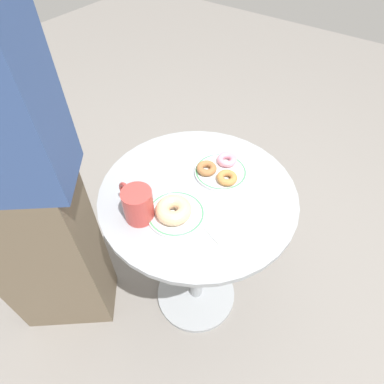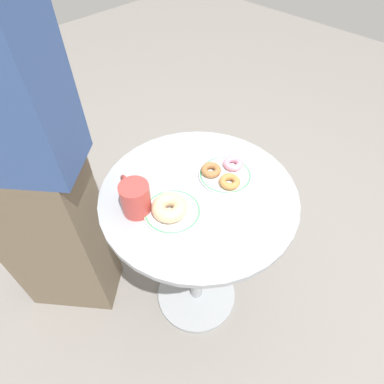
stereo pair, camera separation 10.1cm
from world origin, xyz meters
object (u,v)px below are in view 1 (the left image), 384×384
(donut_cinnamon, at_px, (207,168))
(cafe_table, at_px, (197,239))
(plate_right, at_px, (221,172))
(donut_pink_frosted, at_px, (227,160))
(paper_napkin, at_px, (226,220))
(plate_left, at_px, (176,213))
(donut_glazed, at_px, (172,209))
(donut_old_fashioned, at_px, (227,178))
(person_figure, at_px, (2,183))
(coffee_mug, at_px, (137,204))

(donut_cinnamon, bearing_deg, cafe_table, -163.08)
(plate_right, bearing_deg, donut_cinnamon, 126.12)
(donut_pink_frosted, relative_size, paper_napkin, 0.48)
(donut_cinnamon, bearing_deg, plate_right, -53.88)
(plate_left, bearing_deg, donut_glazed, 161.25)
(cafe_table, bearing_deg, paper_napkin, -108.80)
(donut_old_fashioned, bearing_deg, donut_pink_frosted, 32.20)
(person_figure, bearing_deg, donut_pink_frosted, -40.68)
(person_figure, bearing_deg, paper_napkin, -61.12)
(plate_right, height_order, donut_pink_frosted, donut_pink_frosted)
(donut_cinnamon, bearing_deg, donut_old_fashioned, -88.52)
(donut_cinnamon, height_order, paper_napkin, donut_cinnamon)
(donut_cinnamon, bearing_deg, donut_pink_frosted, -23.16)
(plate_left, relative_size, plate_right, 0.99)
(person_figure, bearing_deg, donut_glazed, -61.25)
(donut_pink_frosted, bearing_deg, coffee_mug, 164.75)
(plate_right, distance_m, person_figure, 0.67)
(plate_left, distance_m, plate_right, 0.23)
(donut_old_fashioned, height_order, coffee_mug, coffee_mug)
(donut_pink_frosted, xyz_separation_m, person_figure, (-0.53, 0.46, 0.05))
(cafe_table, bearing_deg, plate_left, 179.28)
(plate_left, xyz_separation_m, donut_old_fashioned, (0.20, -0.05, 0.02))
(donut_old_fashioned, height_order, paper_napkin, donut_old_fashioned)
(donut_pink_frosted, bearing_deg, donut_glazed, 177.90)
(paper_napkin, bearing_deg, cafe_table, 71.20)
(donut_cinnamon, bearing_deg, donut_glazed, -174.13)
(donut_glazed, bearing_deg, paper_napkin, -60.71)
(plate_right, height_order, person_figure, person_figure)
(donut_pink_frosted, xyz_separation_m, donut_cinnamon, (-0.08, 0.03, 0.00))
(donut_glazed, bearing_deg, plate_left, -18.75)
(donut_glazed, bearing_deg, cafe_table, -2.16)
(donut_old_fashioned, relative_size, coffee_mug, 0.50)
(plate_right, relative_size, donut_old_fashioned, 2.60)
(coffee_mug, bearing_deg, donut_glazed, -55.92)
(plate_right, bearing_deg, person_figure, 136.28)
(coffee_mug, bearing_deg, donut_old_fashioned, -27.39)
(donut_cinnamon, bearing_deg, plate_left, -172.94)
(donut_cinnamon, bearing_deg, paper_napkin, -129.42)
(cafe_table, height_order, donut_pink_frosted, donut_pink_frosted)
(plate_left, height_order, paper_napkin, plate_left)
(donut_glazed, relative_size, donut_cinnamon, 1.59)
(paper_napkin, relative_size, coffee_mug, 1.06)
(cafe_table, distance_m, coffee_mug, 0.37)
(plate_right, distance_m, donut_cinnamon, 0.05)
(plate_left, bearing_deg, cafe_table, -0.72)
(paper_napkin, relative_size, person_figure, 0.08)
(cafe_table, relative_size, coffee_mug, 5.58)
(cafe_table, xyz_separation_m, person_figure, (-0.37, 0.45, 0.34))
(donut_pink_frosted, xyz_separation_m, coffee_mug, (-0.34, 0.09, 0.03))
(plate_right, xyz_separation_m, donut_old_fashioned, (-0.03, -0.04, 0.02))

